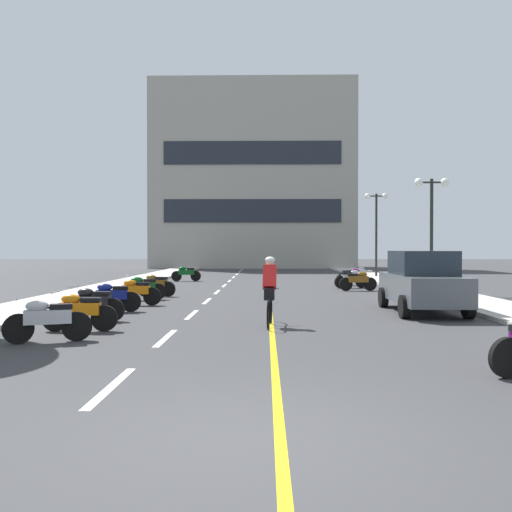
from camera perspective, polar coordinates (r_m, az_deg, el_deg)
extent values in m
plane|color=#38383A|center=(26.33, 0.79, -3.32)|extent=(140.00, 140.00, 0.00)
cube|color=#B7B2A8|center=(30.22, -12.99, -2.69)|extent=(2.40, 72.00, 0.12)
cube|color=#B7B2A8|center=(30.17, 14.64, -2.71)|extent=(2.40, 72.00, 0.12)
cube|color=silver|center=(7.80, -15.08, -13.22)|extent=(0.14, 2.20, 0.01)
cube|color=silver|center=(11.61, -9.54, -8.55)|extent=(0.14, 2.20, 0.01)
cube|color=silver|center=(15.53, -6.82, -6.18)|extent=(0.14, 2.20, 0.01)
cube|color=silver|center=(19.47, -5.21, -4.76)|extent=(0.14, 2.20, 0.01)
cube|color=silver|center=(23.44, -4.14, -3.82)|extent=(0.14, 2.20, 0.01)
cube|color=silver|center=(27.41, -3.39, -3.15)|extent=(0.14, 2.20, 0.01)
cube|color=silver|center=(31.39, -2.83, -2.65)|extent=(0.14, 2.20, 0.01)
cube|color=silver|center=(35.38, -2.39, -2.26)|extent=(0.14, 2.20, 0.01)
cube|color=silver|center=(39.37, -2.05, -1.95)|extent=(0.14, 2.20, 0.01)
cube|color=silver|center=(43.36, -1.76, -1.70)|extent=(0.14, 2.20, 0.01)
cube|color=silver|center=(47.35, -1.53, -1.49)|extent=(0.14, 2.20, 0.01)
cube|color=silver|center=(51.34, -1.33, -1.31)|extent=(0.14, 2.20, 0.01)
cube|color=gold|center=(29.33, 1.30, -2.89)|extent=(0.12, 66.00, 0.01)
cube|color=#9E998E|center=(54.34, -0.30, 8.35)|extent=(19.74, 7.18, 18.07)
cube|color=#1E232D|center=(50.36, -0.40, 4.82)|extent=(16.58, 0.10, 2.17)
cube|color=#1E232D|center=(51.02, -0.40, 10.90)|extent=(16.58, 0.10, 2.17)
cylinder|color=black|center=(24.09, 18.10, 2.18)|extent=(0.14, 0.14, 4.73)
cylinder|color=black|center=(24.24, 18.13, 7.43)|extent=(1.10, 0.08, 0.08)
sphere|color=white|center=(24.09, 16.87, 7.48)|extent=(0.36, 0.36, 0.36)
sphere|color=white|center=(24.41, 19.37, 7.38)|extent=(0.36, 0.36, 0.36)
cylinder|color=black|center=(35.43, 12.63, 2.20)|extent=(0.14, 0.14, 5.30)
cylinder|color=black|center=(35.58, 12.64, 6.22)|extent=(1.10, 0.08, 0.08)
sphere|color=white|center=(35.48, 11.77, 6.24)|extent=(0.36, 0.36, 0.36)
sphere|color=white|center=(35.70, 13.51, 6.20)|extent=(0.36, 0.36, 0.36)
cylinder|color=black|center=(17.78, 13.33, -4.29)|extent=(0.23, 0.64, 0.64)
cylinder|color=black|center=(18.19, 18.60, -4.19)|extent=(0.23, 0.64, 0.64)
cylinder|color=black|center=(15.06, 15.46, -5.21)|extent=(0.23, 0.64, 0.64)
cylinder|color=black|center=(15.54, 21.59, -5.05)|extent=(0.23, 0.64, 0.64)
cube|color=#4C5156|center=(16.58, 17.19, -3.28)|extent=(1.76, 4.23, 0.80)
cube|color=#1E2833|center=(16.55, 17.20, -0.69)|extent=(1.59, 2.22, 0.70)
cylinder|color=black|center=(8.74, 25.19, -9.75)|extent=(0.61, 0.22, 0.60)
cylinder|color=black|center=(11.68, -23.90, -7.08)|extent=(0.60, 0.30, 0.60)
cylinder|color=black|center=(11.63, -18.45, -7.09)|extent=(0.60, 0.30, 0.60)
cube|color=#B2B2B7|center=(11.61, -21.18, -6.02)|extent=(0.94, 0.57, 0.28)
ellipsoid|color=#B2B2B7|center=(11.60, -22.18, -4.94)|extent=(0.50, 0.37, 0.22)
cube|color=black|center=(11.58, -19.95, -5.04)|extent=(0.50, 0.37, 0.10)
cylinder|color=silver|center=(11.61, -23.91, -4.15)|extent=(0.23, 0.58, 0.03)
cylinder|color=black|center=(13.10, -20.47, -6.22)|extent=(0.60, 0.13, 0.60)
cylinder|color=black|center=(12.79, -15.77, -6.36)|extent=(0.60, 0.13, 0.60)
cube|color=orange|center=(12.91, -18.16, -5.33)|extent=(0.91, 0.32, 0.28)
ellipsoid|color=orange|center=(12.94, -19.01, -4.33)|extent=(0.45, 0.26, 0.22)
cube|color=black|center=(12.82, -17.09, -4.46)|extent=(0.45, 0.26, 0.10)
cylinder|color=silver|center=(13.04, -20.49, -3.60)|extent=(0.06, 0.60, 0.03)
cylinder|color=black|center=(14.93, -18.82, -5.35)|extent=(0.61, 0.17, 0.60)
cylinder|color=black|center=(14.48, -14.90, -5.53)|extent=(0.61, 0.17, 0.60)
cube|color=black|center=(14.67, -16.89, -4.59)|extent=(0.93, 0.39, 0.28)
ellipsoid|color=black|center=(14.74, -17.60, -3.71)|extent=(0.47, 0.29, 0.22)
cube|color=black|center=(14.55, -16.00, -3.84)|extent=(0.47, 0.29, 0.10)
cylinder|color=silver|center=(14.88, -18.83, -3.05)|extent=(0.10, 0.60, 0.03)
cylinder|color=black|center=(16.60, -16.93, -4.73)|extent=(0.61, 0.21, 0.60)
cylinder|color=black|center=(16.49, -13.13, -4.75)|extent=(0.61, 0.21, 0.60)
cube|color=navy|center=(16.51, -15.04, -3.98)|extent=(0.94, 0.44, 0.28)
ellipsoid|color=navy|center=(16.52, -15.73, -3.22)|extent=(0.48, 0.32, 0.22)
cube|color=black|center=(16.47, -14.17, -3.29)|extent=(0.48, 0.32, 0.10)
cylinder|color=silver|center=(16.55, -16.94, -2.66)|extent=(0.14, 0.60, 0.03)
cylinder|color=black|center=(18.51, -14.22, -4.15)|extent=(0.61, 0.14, 0.60)
cylinder|color=black|center=(18.18, -10.94, -4.23)|extent=(0.61, 0.14, 0.60)
cube|color=orange|center=(18.32, -12.60, -3.50)|extent=(0.92, 0.34, 0.28)
ellipsoid|color=orange|center=(18.37, -13.20, -2.81)|extent=(0.46, 0.27, 0.22)
cube|color=black|center=(18.24, -11.85, -2.89)|extent=(0.46, 0.27, 0.10)
cylinder|color=silver|center=(18.47, -14.23, -2.29)|extent=(0.07, 0.60, 0.03)
cylinder|color=black|center=(20.09, -13.49, -3.76)|extent=(0.60, 0.28, 0.60)
cylinder|color=black|center=(20.19, -10.37, -3.73)|extent=(0.60, 0.28, 0.60)
cube|color=#0C4C19|center=(20.12, -11.93, -3.12)|extent=(0.94, 0.54, 0.28)
ellipsoid|color=#0C4C19|center=(20.09, -12.50, -2.50)|extent=(0.49, 0.36, 0.22)
cube|color=black|center=(20.13, -11.22, -2.55)|extent=(0.49, 0.36, 0.10)
cylinder|color=silver|center=(20.05, -13.50, -2.05)|extent=(0.21, 0.58, 0.03)
cylinder|color=black|center=(21.94, -11.83, -3.37)|extent=(0.60, 0.28, 0.60)
cylinder|color=black|center=(21.40, -9.30, -3.47)|extent=(0.60, 0.28, 0.60)
cube|color=brown|center=(21.65, -10.58, -2.84)|extent=(0.94, 0.55, 0.28)
ellipsoid|color=brown|center=(21.74, -11.04, -2.25)|extent=(0.49, 0.37, 0.22)
cube|color=black|center=(21.51, -10.00, -2.33)|extent=(0.49, 0.37, 0.10)
cylinder|color=silver|center=(21.91, -11.83, -1.81)|extent=(0.22, 0.58, 0.03)
cylinder|color=black|center=(24.60, 11.99, -2.92)|extent=(0.61, 0.16, 0.60)
cylinder|color=black|center=(24.31, 9.50, -2.96)|extent=(0.61, 0.16, 0.60)
cube|color=brown|center=(24.44, 10.75, -2.43)|extent=(0.92, 0.37, 0.28)
ellipsoid|color=brown|center=(24.48, 11.21, -1.91)|extent=(0.46, 0.28, 0.22)
cube|color=black|center=(24.36, 10.19, -1.97)|extent=(0.46, 0.28, 0.10)
cylinder|color=silver|center=(24.57, 11.99, -1.53)|extent=(0.09, 0.60, 0.03)
cylinder|color=black|center=(26.30, 11.11, -2.68)|extent=(0.60, 0.28, 0.60)
cylinder|color=black|center=(25.80, 8.95, -2.74)|extent=(0.60, 0.28, 0.60)
cube|color=#B2B2B7|center=(26.03, 10.04, -2.23)|extent=(0.94, 0.54, 0.28)
ellipsoid|color=#B2B2B7|center=(26.11, 10.43, -1.74)|extent=(0.49, 0.36, 0.22)
cube|color=black|center=(25.91, 9.55, -1.80)|extent=(0.49, 0.36, 0.10)
cylinder|color=silver|center=(26.27, 11.11, -1.38)|extent=(0.21, 0.58, 0.03)
cylinder|color=black|center=(28.22, 11.13, -2.45)|extent=(0.61, 0.24, 0.60)
cylinder|color=black|center=(27.80, 9.05, -2.49)|extent=(0.61, 0.24, 0.60)
cube|color=#590C59|center=(27.99, 10.10, -2.02)|extent=(0.94, 0.49, 0.28)
ellipsoid|color=#590C59|center=(28.06, 10.48, -1.56)|extent=(0.48, 0.34, 0.22)
cube|color=black|center=(27.89, 9.63, -1.62)|extent=(0.48, 0.34, 0.10)
cylinder|color=silver|center=(28.20, 11.13, -1.23)|extent=(0.17, 0.59, 0.03)
cylinder|color=black|center=(31.23, -8.43, -2.13)|extent=(0.61, 0.20, 0.60)
cylinder|color=black|center=(31.25, -6.41, -2.12)|extent=(0.61, 0.20, 0.60)
cube|color=#0C4C19|center=(31.22, -7.42, -1.72)|extent=(0.93, 0.42, 0.28)
ellipsoid|color=#0C4C19|center=(31.21, -7.79, -1.32)|extent=(0.47, 0.31, 0.22)
cube|color=black|center=(31.22, -6.96, -1.36)|extent=(0.47, 0.31, 0.10)
cylinder|color=silver|center=(31.21, -8.43, -1.03)|extent=(0.13, 0.60, 0.03)
torus|color=black|center=(13.68, 1.58, -5.70)|extent=(0.09, 0.72, 0.72)
torus|color=black|center=(12.64, 1.31, -6.24)|extent=(0.09, 0.72, 0.72)
cylinder|color=blue|center=(13.11, 1.45, -4.67)|extent=(0.10, 0.95, 0.04)
cube|color=black|center=(12.94, 1.41, -3.76)|extent=(0.11, 0.21, 0.06)
cylinder|color=blue|center=(13.53, 1.56, -3.43)|extent=(0.42, 0.06, 0.03)
cube|color=black|center=(12.99, 1.42, -4.05)|extent=(0.26, 0.38, 0.28)
cube|color=red|center=(13.12, 1.46, -2.25)|extent=(0.35, 0.47, 0.61)
sphere|color=beige|center=(13.23, 1.50, -0.71)|extent=(0.20, 0.20, 0.20)
ellipsoid|color=white|center=(13.23, 1.50, -0.41)|extent=(0.24, 0.26, 0.16)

